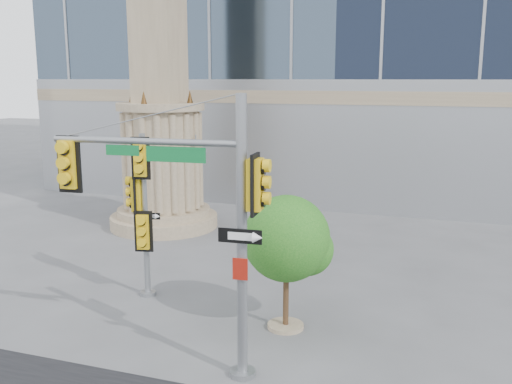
% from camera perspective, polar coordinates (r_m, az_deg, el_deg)
% --- Properties ---
extents(ground, '(120.00, 120.00, 0.00)m').
position_cam_1_polar(ground, '(13.94, -4.58, -14.48)').
color(ground, '#545456').
rests_on(ground, ground).
extents(monument, '(4.40, 4.40, 16.60)m').
position_cam_1_polar(monument, '(23.29, -9.57, 9.84)').
color(monument, gray).
rests_on(monument, ground).
extents(main_signal_pole, '(4.49, 0.72, 5.78)m').
position_cam_1_polar(main_signal_pole, '(11.45, -6.46, -1.23)').
color(main_signal_pole, slate).
rests_on(main_signal_pole, ground).
extents(secondary_signal_pole, '(0.85, 0.61, 4.60)m').
position_cam_1_polar(secondary_signal_pole, '(15.89, -11.36, -1.10)').
color(secondary_signal_pole, slate).
rests_on(secondary_signal_pole, ground).
extents(street_tree, '(2.14, 2.09, 3.34)m').
position_cam_1_polar(street_tree, '(13.73, 3.25, -5.03)').
color(street_tree, gray).
rests_on(street_tree, ground).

